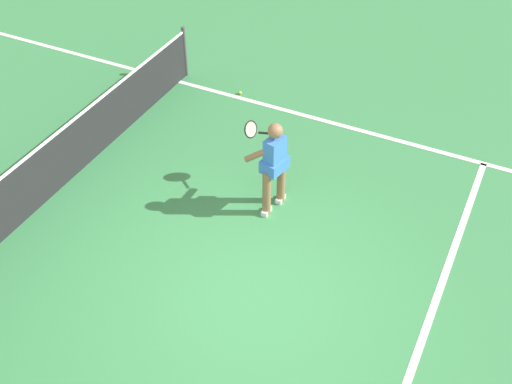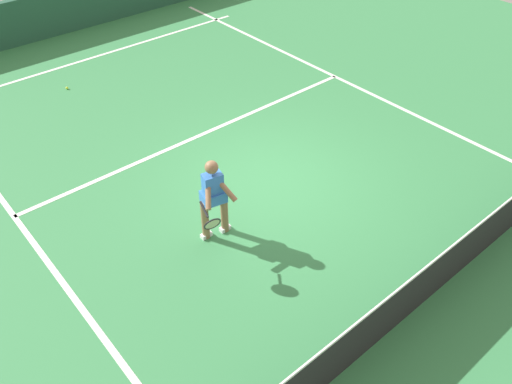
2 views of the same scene
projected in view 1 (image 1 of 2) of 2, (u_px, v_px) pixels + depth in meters
ground_plane at (254, 295)px, 8.48m from camera, size 25.72×25.72×0.00m
service_line_marking at (416, 357)px, 7.74m from camera, size 8.49×0.10×0.01m
sideline_right_marking at (358, 130)px, 11.35m from camera, size 0.10×17.78×0.01m
court_net at (27, 187)px, 9.41m from camera, size 9.17×0.08×1.05m
tennis_player at (273, 163)px, 9.27m from camera, size 0.91×0.90×1.55m
tennis_ball_far at (240, 93)px, 12.23m from camera, size 0.07×0.07×0.07m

